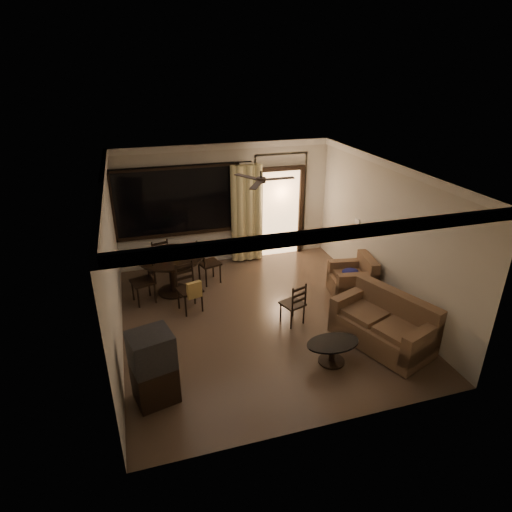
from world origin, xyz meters
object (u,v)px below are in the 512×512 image
object	(u,v)px
tv_cabinet	(153,367)
dining_chair_south	(190,296)
sofa	(385,326)
dining_chair_east	(209,270)
coffee_table	(332,349)
armchair	(354,280)
side_chair	(293,311)
dining_table	(172,264)
dining_chair_west	(144,289)
dining_chair_north	(159,266)

from	to	relation	value
tv_cabinet	dining_chair_south	bearing A→B (deg)	55.84
sofa	dining_chair_east	bearing A→B (deg)	107.55
dining_chair_east	sofa	distance (m)	3.90
coffee_table	sofa	bearing A→B (deg)	11.37
sofa	armchair	size ratio (longest dim) A/B	1.96
tv_cabinet	side_chair	distance (m)	2.88
dining_chair_south	dining_table	bearing A→B (deg)	89.91
dining_chair_west	armchair	xyz separation A→B (m)	(4.14, -0.96, 0.06)
dining_chair_east	side_chair	world-z (taller)	dining_chair_east
coffee_table	side_chair	xyz separation A→B (m)	(-0.19, 1.24, -0.00)
armchair	coffee_table	xyz separation A→B (m)	(-1.39, -1.86, -0.09)
dining_chair_east	sofa	xyz separation A→B (m)	(2.42, -3.06, 0.07)
tv_cabinet	dining_chair_east	bearing A→B (deg)	53.18
armchair	side_chair	distance (m)	1.70
tv_cabinet	armchair	world-z (taller)	tv_cabinet
dining_chair_east	tv_cabinet	size ratio (longest dim) A/B	0.87
dining_chair_north	coffee_table	distance (m)	4.48
dining_chair_west	armchair	world-z (taller)	dining_chair_west
sofa	side_chair	world-z (taller)	sofa
sofa	coffee_table	xyz separation A→B (m)	(-1.07, -0.21, -0.10)
dining_chair_west	side_chair	size ratio (longest dim) A/B	1.13
dining_table	armchair	size ratio (longest dim) A/B	1.40
dining_chair_west	coffee_table	world-z (taller)	dining_chair_west
dining_table	armchair	distance (m)	3.75
dining_chair_south	side_chair	xyz separation A→B (m)	(1.73, -0.98, -0.05)
dining_chair_west	armchair	bearing A→B (deg)	61.17
dining_chair_east	dining_chair_west	bearing A→B (deg)	92.23
dining_table	dining_chair_west	size ratio (longest dim) A/B	1.38
dining_chair_north	sofa	size ratio (longest dim) A/B	0.52
coffee_table	dining_chair_south	bearing A→B (deg)	130.92
dining_chair_east	dining_chair_south	xyz separation A→B (m)	(-0.57, -1.05, 0.02)
coffee_table	armchair	bearing A→B (deg)	53.30
dining_chair_west	side_chair	distance (m)	3.00
sofa	coffee_table	distance (m)	1.09
tv_cabinet	dining_table	bearing A→B (deg)	65.17
dining_chair_south	tv_cabinet	xyz separation A→B (m)	(-0.84, -2.24, 0.25)
armchair	tv_cabinet	bearing A→B (deg)	-145.98
dining_chair_east	dining_chair_south	world-z (taller)	same
dining_chair_west	dining_chair_south	xyz separation A→B (m)	(0.83, -0.60, 0.02)
dining_table	side_chair	xyz separation A→B (m)	(1.96, -1.80, -0.40)
tv_cabinet	armchair	distance (m)	4.56
dining_chair_north	side_chair	size ratio (longest dim) A/B	1.13
dining_chair_south	coffee_table	distance (m)	2.94
armchair	dining_table	bearing A→B (deg)	171.12
dining_chair_south	coffee_table	world-z (taller)	dining_chair_south
side_chair	tv_cabinet	bearing A→B (deg)	6.81
dining_chair_south	tv_cabinet	size ratio (longest dim) A/B	0.87
dining_chair_west	side_chair	world-z (taller)	dining_chair_west
tv_cabinet	sofa	world-z (taller)	tv_cabinet
sofa	coffee_table	world-z (taller)	sofa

